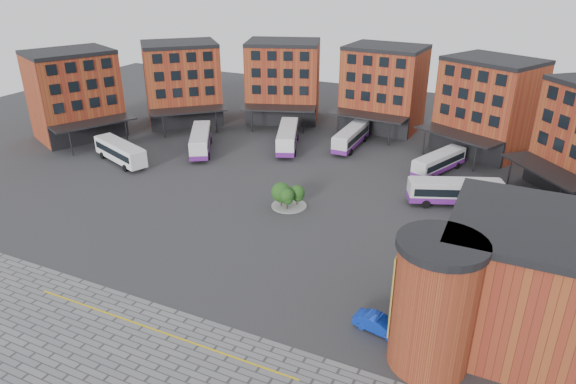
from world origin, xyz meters
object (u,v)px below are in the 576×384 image
at_px(bus_a, 120,151).
at_px(bus_c, 288,137).
at_px(tree_island, 287,195).
at_px(bus_d, 351,137).
at_px(bus_f, 455,191).
at_px(blue_car, 379,324).
at_px(bus_e, 439,162).
at_px(bus_b, 201,140).

relative_size(bus_a, bus_c, 0.93).
relative_size(tree_island, bus_d, 0.39).
relative_size(bus_f, blue_car, 2.71).
bearing_deg(bus_d, bus_c, -152.59).
xyz_separation_m(bus_a, bus_e, (44.08, 16.42, -0.32)).
xyz_separation_m(bus_b, bus_c, (11.85, 7.33, 0.04)).
distance_m(bus_a, bus_b, 12.38).
height_order(bus_c, bus_e, bus_c).
xyz_separation_m(bus_d, blue_car, (16.94, -42.40, -1.02)).
bearing_deg(bus_e, bus_f, -46.89).
xyz_separation_m(bus_a, bus_f, (47.84, 6.54, -0.15)).
height_order(bus_c, bus_f, bus_c).
height_order(bus_a, bus_f, bus_f).
height_order(tree_island, bus_f, bus_f).
distance_m(bus_b, bus_f, 39.86).
height_order(bus_e, bus_f, bus_f).
distance_m(bus_b, blue_car, 48.63).
bearing_deg(bus_d, bus_a, -143.40).
height_order(bus_b, blue_car, bus_b).
height_order(bus_d, bus_f, bus_f).
xyz_separation_m(bus_a, blue_car, (46.05, -20.98, -1.20)).
xyz_separation_m(bus_d, bus_e, (14.97, -5.00, -0.14)).
relative_size(bus_b, bus_f, 1.00).
bearing_deg(tree_island, bus_f, 27.49).
distance_m(tree_island, bus_d, 24.57).
relative_size(bus_b, bus_c, 0.94).
relative_size(bus_c, blue_car, 2.89).
bearing_deg(bus_c, bus_f, -41.32).
xyz_separation_m(tree_island, blue_car, (16.85, -17.83, -0.99)).
relative_size(tree_island, bus_c, 0.35).
xyz_separation_m(bus_b, bus_f, (39.76, -2.83, -0.07)).
bearing_deg(bus_f, bus_e, 179.01).
xyz_separation_m(tree_island, bus_d, (-0.09, 24.57, 0.03)).
xyz_separation_m(bus_e, bus_f, (3.76, -9.88, 0.18)).
bearing_deg(bus_f, blue_car, -25.53).
bearing_deg(bus_a, tree_island, -75.10).
bearing_deg(blue_car, tree_island, 53.39).
height_order(tree_island, bus_a, tree_island).
bearing_deg(blue_car, bus_d, 31.79).
bearing_deg(bus_f, bus_a, -104.04).
height_order(bus_a, bus_e, bus_a).
xyz_separation_m(bus_a, bus_c, (19.93, 16.71, -0.03)).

